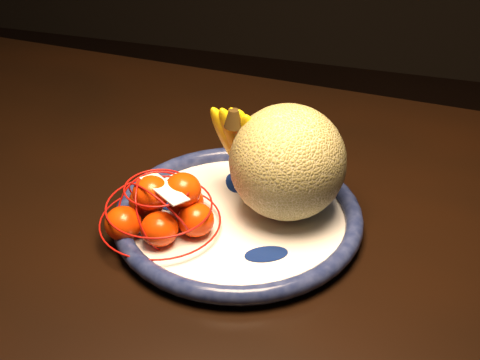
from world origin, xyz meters
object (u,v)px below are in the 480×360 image
(banana_bunch, at_px, (245,144))
(dining_table, at_px, (103,218))
(cantaloupe, at_px, (288,162))
(fruit_bowl, at_px, (238,217))
(mandarin_bag, at_px, (163,209))

(banana_bunch, bearing_deg, dining_table, -163.48)
(dining_table, bearing_deg, cantaloupe, 0.39)
(fruit_bowl, distance_m, banana_bunch, 0.10)
(cantaloupe, distance_m, mandarin_bag, 0.18)
(cantaloupe, xyz_separation_m, banana_bunch, (-0.07, 0.03, 0.00))
(dining_table, relative_size, fruit_bowl, 4.37)
(cantaloupe, relative_size, banana_bunch, 1.00)
(dining_table, bearing_deg, banana_bunch, 6.35)
(fruit_bowl, relative_size, banana_bunch, 2.17)
(dining_table, distance_m, banana_bunch, 0.29)
(dining_table, relative_size, cantaloupe, 9.52)
(fruit_bowl, relative_size, mandarin_bag, 1.75)
(fruit_bowl, bearing_deg, cantaloupe, 30.55)
(mandarin_bag, bearing_deg, cantaloupe, 29.82)
(banana_bunch, height_order, mandarin_bag, banana_bunch)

